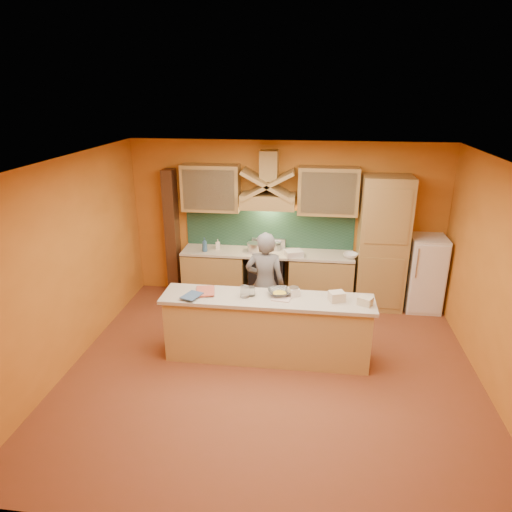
# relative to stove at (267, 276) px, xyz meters

# --- Properties ---
(floor) EXTENTS (5.50, 5.00, 0.01)m
(floor) POSITION_rel_stove_xyz_m (0.30, -2.20, -0.45)
(floor) COLOR brown
(floor) RESTS_ON ground
(ceiling) EXTENTS (5.50, 5.00, 0.01)m
(ceiling) POSITION_rel_stove_xyz_m (0.30, -2.20, 2.35)
(ceiling) COLOR white
(ceiling) RESTS_ON wall_back
(wall_back) EXTENTS (5.50, 0.02, 2.80)m
(wall_back) POSITION_rel_stove_xyz_m (0.30, 0.30, 0.95)
(wall_back) COLOR orange
(wall_back) RESTS_ON floor
(wall_front) EXTENTS (5.50, 0.02, 2.80)m
(wall_front) POSITION_rel_stove_xyz_m (0.30, -4.70, 0.95)
(wall_front) COLOR orange
(wall_front) RESTS_ON floor
(wall_left) EXTENTS (0.02, 5.00, 2.80)m
(wall_left) POSITION_rel_stove_xyz_m (-2.45, -2.20, 0.95)
(wall_left) COLOR orange
(wall_left) RESTS_ON floor
(wall_right) EXTENTS (0.02, 5.00, 2.80)m
(wall_right) POSITION_rel_stove_xyz_m (3.05, -2.20, 0.95)
(wall_right) COLOR orange
(wall_right) RESTS_ON floor
(base_cabinet_left) EXTENTS (1.10, 0.60, 0.86)m
(base_cabinet_left) POSITION_rel_stove_xyz_m (-0.95, 0.00, -0.02)
(base_cabinet_left) COLOR #AA884E
(base_cabinet_left) RESTS_ON floor
(base_cabinet_right) EXTENTS (1.10, 0.60, 0.86)m
(base_cabinet_right) POSITION_rel_stove_xyz_m (0.95, 0.00, -0.02)
(base_cabinet_right) COLOR #AA884E
(base_cabinet_right) RESTS_ON floor
(counter_top) EXTENTS (3.00, 0.62, 0.04)m
(counter_top) POSITION_rel_stove_xyz_m (-0.00, 0.00, 0.45)
(counter_top) COLOR beige
(counter_top) RESTS_ON base_cabinet_left
(stove) EXTENTS (0.60, 0.58, 0.90)m
(stove) POSITION_rel_stove_xyz_m (0.00, 0.00, 0.00)
(stove) COLOR black
(stove) RESTS_ON floor
(backsplash) EXTENTS (3.00, 0.03, 0.70)m
(backsplash) POSITION_rel_stove_xyz_m (-0.00, 0.28, 0.80)
(backsplash) COLOR #1C3E30
(backsplash) RESTS_ON wall_back
(range_hood) EXTENTS (0.92, 0.50, 0.24)m
(range_hood) POSITION_rel_stove_xyz_m (0.00, 0.05, 1.37)
(range_hood) COLOR #AA884E
(range_hood) RESTS_ON wall_back
(hood_chimney) EXTENTS (0.30, 0.30, 0.50)m
(hood_chimney) POSITION_rel_stove_xyz_m (0.00, 0.15, 1.95)
(hood_chimney) COLOR #AA884E
(hood_chimney) RESTS_ON wall_back
(upper_cabinet_left) EXTENTS (1.00, 0.35, 0.80)m
(upper_cabinet_left) POSITION_rel_stove_xyz_m (-1.00, 0.12, 1.55)
(upper_cabinet_left) COLOR #AA884E
(upper_cabinet_left) RESTS_ON wall_back
(upper_cabinet_right) EXTENTS (1.00, 0.35, 0.80)m
(upper_cabinet_right) POSITION_rel_stove_xyz_m (1.00, 0.12, 1.55)
(upper_cabinet_right) COLOR #AA884E
(upper_cabinet_right) RESTS_ON wall_back
(pantry_column) EXTENTS (0.80, 0.60, 2.30)m
(pantry_column) POSITION_rel_stove_xyz_m (1.95, 0.00, 0.70)
(pantry_column) COLOR #AA884E
(pantry_column) RESTS_ON floor
(fridge) EXTENTS (0.58, 0.60, 1.30)m
(fridge) POSITION_rel_stove_xyz_m (2.70, 0.00, 0.20)
(fridge) COLOR white
(fridge) RESTS_ON floor
(trim_column_left) EXTENTS (0.20, 0.30, 2.30)m
(trim_column_left) POSITION_rel_stove_xyz_m (-1.75, 0.15, 0.70)
(trim_column_left) COLOR #472816
(trim_column_left) RESTS_ON floor
(island_body) EXTENTS (2.80, 0.55, 0.88)m
(island_body) POSITION_rel_stove_xyz_m (0.20, -1.90, -0.01)
(island_body) COLOR tan
(island_body) RESTS_ON floor
(island_top) EXTENTS (2.90, 0.62, 0.05)m
(island_top) POSITION_rel_stove_xyz_m (0.20, -1.90, 0.47)
(island_top) COLOR beige
(island_top) RESTS_ON island_body
(person) EXTENTS (0.61, 0.41, 1.65)m
(person) POSITION_rel_stove_xyz_m (0.09, -1.18, 0.37)
(person) COLOR slate
(person) RESTS_ON floor
(pot_large) EXTENTS (0.24, 0.24, 0.16)m
(pot_large) POSITION_rel_stove_xyz_m (-0.23, -0.01, 0.53)
(pot_large) COLOR silver
(pot_large) RESTS_ON stove
(pot_small) EXTENTS (0.26, 0.26, 0.13)m
(pot_small) POSITION_rel_stove_xyz_m (0.12, 0.13, 0.52)
(pot_small) COLOR #ADAEB4
(pot_small) RESTS_ON stove
(soap_bottle_a) EXTENTS (0.09, 0.09, 0.17)m
(soap_bottle_a) POSITION_rel_stove_xyz_m (-0.89, 0.05, 0.56)
(soap_bottle_a) COLOR silver
(soap_bottle_a) RESTS_ON counter_top
(soap_bottle_b) EXTENTS (0.13, 0.13, 0.25)m
(soap_bottle_b) POSITION_rel_stove_xyz_m (-1.09, -0.12, 0.59)
(soap_bottle_b) COLOR #305A85
(soap_bottle_b) RESTS_ON counter_top
(bowl_back) EXTENTS (0.30, 0.30, 0.08)m
(bowl_back) POSITION_rel_stove_xyz_m (1.43, -0.12, 0.51)
(bowl_back) COLOR silver
(bowl_back) RESTS_ON counter_top
(dish_rack) EXTENTS (0.35, 0.32, 0.10)m
(dish_rack) POSITION_rel_stove_xyz_m (0.47, -0.17, 0.52)
(dish_rack) COLOR silver
(dish_rack) RESTS_ON counter_top
(book_lower) EXTENTS (0.32, 0.39, 0.03)m
(book_lower) POSITION_rel_stove_xyz_m (-0.80, -1.88, 0.51)
(book_lower) COLOR #B95642
(book_lower) RESTS_ON island_top
(book_upper) EXTENTS (0.30, 0.34, 0.02)m
(book_upper) POSITION_rel_stove_xyz_m (-0.91, -2.01, 0.53)
(book_upper) COLOR #39547E
(book_upper) RESTS_ON island_top
(jar_large) EXTENTS (0.14, 0.14, 0.15)m
(jar_large) POSITION_rel_stove_xyz_m (-0.11, -1.92, 0.57)
(jar_large) COLOR silver
(jar_large) RESTS_ON island_top
(jar_small) EXTENTS (0.12, 0.12, 0.13)m
(jar_small) POSITION_rel_stove_xyz_m (-0.02, -1.87, 0.56)
(jar_small) COLOR white
(jar_small) RESTS_ON island_top
(kitchen_scale) EXTENTS (0.18, 0.18, 0.11)m
(kitchen_scale) POSITION_rel_stove_xyz_m (0.55, -1.79, 0.55)
(kitchen_scale) COLOR white
(kitchen_scale) RESTS_ON island_top
(mixing_bowl) EXTENTS (0.39, 0.39, 0.08)m
(mixing_bowl) POSITION_rel_stove_xyz_m (0.36, -1.80, 0.53)
(mixing_bowl) COLOR silver
(mixing_bowl) RESTS_ON island_top
(cloth) EXTENTS (0.27, 0.22, 0.02)m
(cloth) POSITION_rel_stove_xyz_m (0.39, -1.93, 0.50)
(cloth) COLOR beige
(cloth) RESTS_ON island_top
(grocery_bag_a) EXTENTS (0.24, 0.22, 0.13)m
(grocery_bag_a) POSITION_rel_stove_xyz_m (1.13, -1.88, 0.56)
(grocery_bag_a) COLOR beige
(grocery_bag_a) RESTS_ON island_top
(grocery_bag_b) EXTENTS (0.22, 0.21, 0.11)m
(grocery_bag_b) POSITION_rel_stove_xyz_m (1.49, -1.96, 0.55)
(grocery_bag_b) COLOR beige
(grocery_bag_b) RESTS_ON island_top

